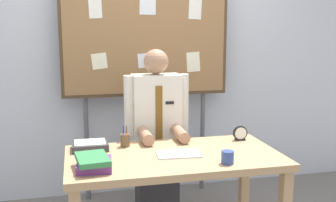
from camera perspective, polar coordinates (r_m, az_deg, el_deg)
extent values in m
cube|color=silver|center=(4.01, -3.59, 6.19)|extent=(6.40, 0.08, 2.70)
cube|color=tan|center=(2.88, 0.85, -8.00)|extent=(1.50, 0.80, 0.05)
cube|color=tan|center=(3.26, -12.87, -13.16)|extent=(0.07, 0.07, 0.70)
cube|color=tan|center=(3.53, 10.64, -11.22)|extent=(0.07, 0.07, 0.70)
cube|color=#2D2D33|center=(3.64, -1.60, -12.61)|extent=(0.34, 0.30, 0.44)
cube|color=silver|center=(3.44, -1.66, -2.97)|extent=(0.40, 0.22, 0.81)
sphere|color=#A87A5B|center=(3.36, -1.70, 5.58)|extent=(0.21, 0.21, 0.21)
cylinder|color=silver|center=(3.35, -5.46, -0.63)|extent=(0.09, 0.09, 0.50)
cylinder|color=silver|center=(3.44, 2.15, -0.31)|extent=(0.09, 0.09, 0.50)
cylinder|color=#A87A5B|center=(3.18, -3.20, -4.88)|extent=(0.09, 0.30, 0.09)
cylinder|color=#A87A5B|center=(3.24, 1.70, -4.59)|extent=(0.09, 0.30, 0.09)
cube|color=brown|center=(3.32, -1.27, -2.39)|extent=(0.06, 0.01, 0.53)
cube|color=black|center=(3.31, 0.25, -0.26)|extent=(0.07, 0.01, 0.02)
cube|color=#4C3823|center=(3.81, -3.12, 9.41)|extent=(1.57, 0.05, 1.16)
cube|color=olive|center=(3.79, -3.09, 9.41)|extent=(1.51, 0.04, 1.10)
cylinder|color=#59595E|center=(3.94, -11.33, -6.44)|extent=(0.04, 0.04, 1.03)
cylinder|color=#59595E|center=(4.13, 4.85, -5.50)|extent=(0.04, 0.04, 1.03)
cube|color=white|center=(3.78, -3.57, 5.67)|extent=(0.10, 0.00, 0.14)
cube|color=#F4EFCC|center=(3.73, -9.64, 5.55)|extent=(0.15, 0.00, 0.16)
cube|color=white|center=(3.78, -2.88, 13.38)|extent=(0.15, 0.00, 0.18)
cube|color=#F4EFCC|center=(3.89, 3.58, 5.50)|extent=(0.14, 0.00, 0.20)
cube|color=white|center=(3.88, 3.84, 12.72)|extent=(0.13, 0.00, 0.18)
cube|color=white|center=(3.72, -10.21, 12.90)|extent=(0.12, 0.00, 0.20)
cube|color=#72337F|center=(2.64, -10.32, -8.80)|extent=(0.24, 0.27, 0.05)
cube|color=#337F47|center=(2.61, -10.59, -8.02)|extent=(0.22, 0.30, 0.03)
cube|color=white|center=(2.86, 1.52, -7.49)|extent=(0.32, 0.20, 0.01)
cylinder|color=black|center=(3.27, 10.11, -4.45)|extent=(0.12, 0.02, 0.12)
cylinder|color=white|center=(3.26, 10.20, -4.50)|extent=(0.10, 0.00, 0.10)
cube|color=black|center=(3.28, 10.08, -5.33)|extent=(0.08, 0.04, 0.01)
cylinder|color=#334C8C|center=(2.71, 8.38, -7.84)|extent=(0.08, 0.08, 0.09)
cylinder|color=brown|center=(3.07, -6.06, -5.52)|extent=(0.07, 0.07, 0.09)
cylinder|color=#263399|center=(3.05, -6.27, -4.82)|extent=(0.01, 0.01, 0.15)
cylinder|color=maroon|center=(3.06, -5.85, -4.80)|extent=(0.01, 0.01, 0.15)
cube|color=#333338|center=(3.04, -10.91, -6.25)|extent=(0.26, 0.20, 0.05)
cube|color=#F4EFCC|center=(3.03, -10.92, -5.72)|extent=(0.22, 0.17, 0.01)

